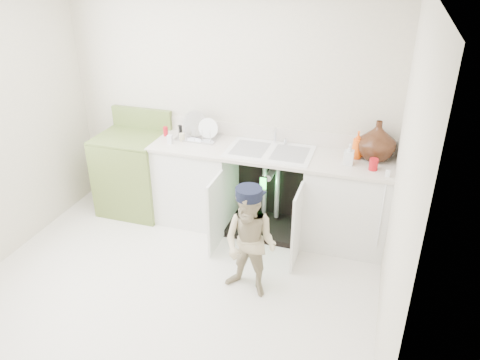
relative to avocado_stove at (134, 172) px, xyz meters
The scene contains 5 objects.
ground 1.61m from the avocado_stove, 49.89° to the right, with size 3.50×3.50×0.00m, color silver.
room_shell 1.74m from the avocado_stove, 49.89° to the right, with size 6.00×5.50×1.26m.
counter_run 1.59m from the avocado_stove, ahead, with size 2.44×1.02×1.28m.
avocado_stove is the anchor object (origin of this frame).
repair_worker 1.94m from the avocado_stove, 31.46° to the right, with size 0.55×0.93×1.01m.
Camera 1 is at (1.56, -2.95, 2.74)m, focal length 35.00 mm.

